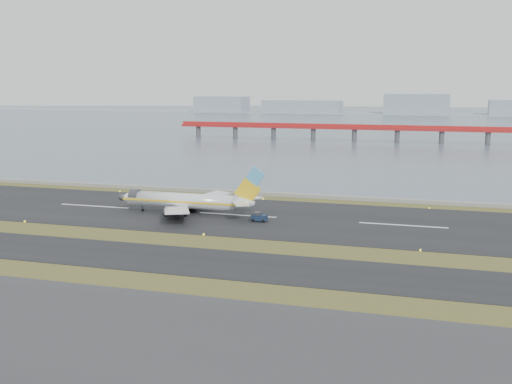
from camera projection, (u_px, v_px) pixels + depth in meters
ground at (190, 244)px, 129.95m from camera, size 1000.00×1000.00×0.00m
apron_strip at (14, 349)px, 78.09m from camera, size 1000.00×50.00×0.10m
taxiway_strip at (165, 259)px, 118.63m from camera, size 1000.00×18.00×0.10m
runway_strip at (238, 215)px, 158.22m from camera, size 1000.00×45.00×0.10m
seawall at (271, 194)px, 186.43m from camera, size 1000.00×2.50×1.00m
bay_water at (394, 122)px, 563.61m from camera, size 1400.00×800.00×1.30m
red_pier at (397, 129)px, 358.63m from camera, size 260.00×5.00×10.20m
far_shoreline at (420, 109)px, 709.50m from camera, size 1400.00×80.00×60.50m
airliner at (188, 201)px, 158.38m from camera, size 38.52×32.89×12.80m
pushback_tug at (259, 217)px, 150.54m from camera, size 3.66×2.26×2.29m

